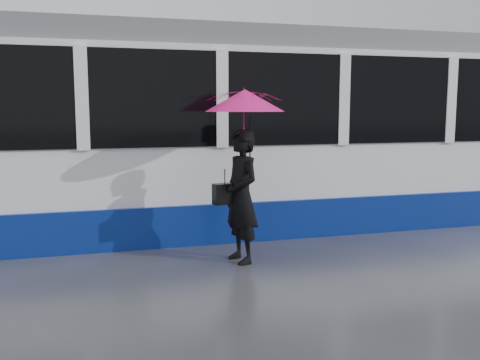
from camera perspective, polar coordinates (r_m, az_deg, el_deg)
name	(u,v)px	position (r m, az deg, el deg)	size (l,w,h in m)	color
ground	(238,267)	(7.07, -0.26, -9.31)	(90.00, 90.00, 0.00)	#2E2E33
rails	(198,227)	(9.42, -4.46, -4.97)	(34.00, 1.51, 0.02)	#3F3D38
tram	(233,133)	(9.35, -0.80, 5.04)	(26.00, 2.56, 3.35)	white
woman	(241,196)	(7.14, 0.13, -1.76)	(0.65, 0.43, 1.79)	black
umbrella	(245,116)	(7.06, 0.52, 6.83)	(1.26, 1.26, 1.21)	#E21352
handbag	(225,194)	(7.10, -1.63, -1.47)	(0.34, 0.20, 0.46)	black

